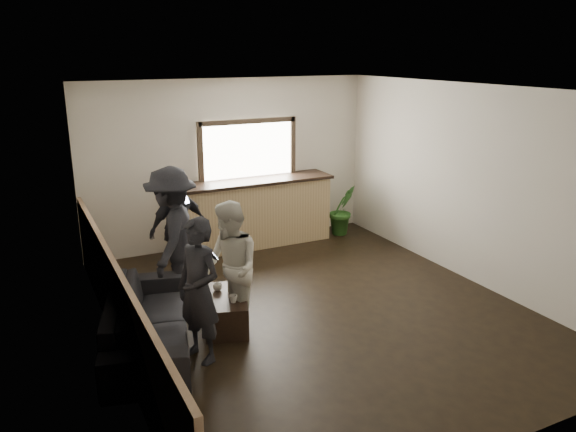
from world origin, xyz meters
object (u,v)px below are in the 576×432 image
cup_a (218,287)px  person_b (231,268)px  sofa (148,320)px  potted_plant (342,210)px  person_a (199,291)px  person_c (173,236)px  bar_counter (255,208)px  coffee_table (226,311)px  cup_b (233,299)px  person_d (178,228)px

cup_a → person_b: 0.48m
sofa → potted_plant: 4.80m
person_a → person_c: (0.15, 1.55, 0.12)m
bar_counter → coffee_table: 3.04m
cup_a → potted_plant: 3.88m
bar_counter → person_b: (-1.47, -2.73, 0.15)m
coffee_table → person_c: size_ratio=0.48×
cup_b → cup_a: bearing=96.8°
bar_counter → person_a: size_ratio=1.70×
potted_plant → person_b: size_ratio=0.57×
potted_plant → person_a: size_ratio=0.57×
cup_b → person_c: bearing=107.7°
sofa → person_b: bearing=-78.4°
bar_counter → person_b: bearing=-118.3°
sofa → person_d: 1.98m
cup_b → potted_plant: bearing=40.2°
person_b → cup_a: bearing=-170.7°
sofa → potted_plant: potted_plant is taller
cup_b → person_c: (-0.37, 1.17, 0.47)m
potted_plant → person_a: 4.75m
cup_a → person_d: 1.50m
coffee_table → cup_a: size_ratio=7.87×
sofa → cup_b: 0.99m
person_d → cup_a: bearing=73.2°
coffee_table → cup_b: (0.02, -0.21, 0.24)m
coffee_table → cup_b: cup_b is taller
coffee_table → cup_a: bearing=99.7°
bar_counter → person_b: size_ratio=1.71×
bar_counter → person_d: (-1.59, -0.95, 0.15)m
coffee_table → cup_a: cup_a is taller
bar_counter → sofa: bearing=-132.5°
person_b → cup_b: bearing=-8.2°
cup_b → person_b: (0.01, 0.08, 0.35)m
sofa → potted_plant: bearing=-43.7°
cup_b → person_d: size_ratio=0.06×
sofa → person_a: bearing=-124.2°
bar_counter → person_b: bar_counter is taller
sofa → person_c: (0.60, 1.03, 0.59)m
person_a → person_d: (0.41, 2.24, -0.00)m
sofa → person_b: 1.09m
cup_a → cup_b: bearing=-83.2°
cup_b → person_b: bearing=83.0°
sofa → cup_b: size_ratio=23.00×
sofa → person_a: 0.83m
coffee_table → potted_plant: 3.98m
bar_counter → potted_plant: size_ratio=2.97×
person_b → bar_counter: bearing=150.6°
coffee_table → person_c: 1.25m
bar_counter → person_d: bearing=-149.0°
potted_plant → person_b: 4.04m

